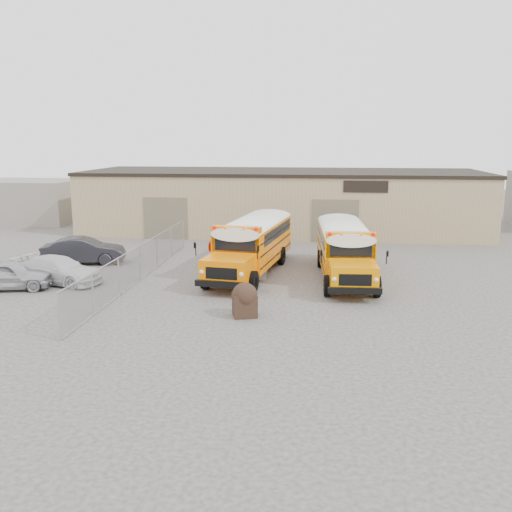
# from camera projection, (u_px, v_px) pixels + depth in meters

# --- Properties ---
(ground) EXTENTS (120.00, 120.00, 0.00)m
(ground) POSITION_uv_depth(u_px,v_px,m) (249.00, 300.00, 25.50)
(ground) COLOR #3C3937
(ground) RESTS_ON ground
(warehouse) EXTENTS (30.20, 10.20, 4.67)m
(warehouse) POSITION_uv_depth(u_px,v_px,m) (283.00, 200.00, 44.46)
(warehouse) COLOR tan
(warehouse) RESTS_ON ground
(chainlink_fence) EXTENTS (0.07, 18.07, 1.81)m
(chainlink_fence) POSITION_uv_depth(u_px,v_px,m) (140.00, 263.00, 28.94)
(chainlink_fence) COLOR #95989D
(chainlink_fence) RESTS_ON ground
(distant_building_left) EXTENTS (8.00, 6.00, 3.60)m
(distant_building_left) POSITION_uv_depth(u_px,v_px,m) (30.00, 201.00, 49.11)
(distant_building_left) COLOR gray
(distant_building_left) RESTS_ON ground
(school_bus_left) EXTENTS (3.83, 10.34, 2.96)m
(school_bus_left) POSITION_uv_depth(u_px,v_px,m) (277.00, 224.00, 36.51)
(school_bus_left) COLOR #FF7A00
(school_bus_left) RESTS_ON ground
(school_bus_right) EXTENTS (3.01, 9.81, 2.83)m
(school_bus_right) POSITION_uv_depth(u_px,v_px,m) (336.00, 228.00, 35.42)
(school_bus_right) COLOR orange
(school_bus_right) RESTS_ON ground
(tarp_bundle) EXTENTS (1.15, 1.08, 1.41)m
(tarp_bundle) POSITION_uv_depth(u_px,v_px,m) (245.00, 299.00, 23.05)
(tarp_bundle) COLOR black
(tarp_bundle) RESTS_ON ground
(car_silver) EXTENTS (4.48, 2.60, 1.43)m
(car_silver) POSITION_uv_depth(u_px,v_px,m) (8.00, 275.00, 27.21)
(car_silver) COLOR #AEAEB3
(car_silver) RESTS_ON ground
(car_white) EXTENTS (4.95, 2.97, 1.34)m
(car_white) POSITION_uv_depth(u_px,v_px,m) (58.00, 270.00, 28.39)
(car_white) COLOR silver
(car_white) RESTS_ON ground
(car_dark) EXTENTS (4.86, 2.56, 1.52)m
(car_dark) POSITION_uv_depth(u_px,v_px,m) (84.00, 251.00, 32.83)
(car_dark) COLOR black
(car_dark) RESTS_ON ground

